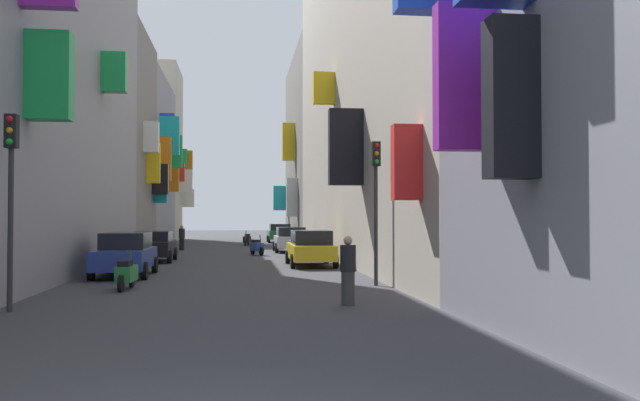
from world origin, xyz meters
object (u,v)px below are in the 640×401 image
at_px(parked_car_blue, 125,254).
at_px(scooter_green, 127,274).
at_px(scooter_black, 247,239).
at_px(pedestrian_near_left, 182,238).
at_px(scooter_blue, 257,247).
at_px(parked_car_green, 280,233).
at_px(parked_car_silver, 290,239).
at_px(parked_car_yellow, 311,247).
at_px(traffic_light_near_corner, 11,177).
at_px(parked_car_grey, 308,244).
at_px(pedestrian_crossing, 348,271).
at_px(traffic_light_far_corner, 376,188).
at_px(parked_car_black, 153,245).

bearing_deg(parked_car_blue, scooter_green, -80.16).
xyz_separation_m(scooter_black, pedestrian_near_left, (-4.20, -6.01, 0.32)).
bearing_deg(scooter_blue, parked_car_green, 82.56).
xyz_separation_m(parked_car_silver, scooter_green, (-6.31, -20.14, -0.32)).
bearing_deg(parked_car_yellow, traffic_light_near_corner, -122.21).
height_order(parked_car_grey, pedestrian_near_left, pedestrian_near_left).
distance_m(scooter_green, pedestrian_crossing, 7.11).
bearing_deg(scooter_black, traffic_light_near_corner, -99.54).
relative_size(parked_car_yellow, parked_car_grey, 1.13).
bearing_deg(parked_car_blue, parked_car_silver, 65.74).
relative_size(parked_car_blue, pedestrian_near_left, 2.67).
bearing_deg(pedestrian_near_left, scooter_green, -89.04).
distance_m(parked_car_grey, pedestrian_crossing, 18.24).
xyz_separation_m(parked_car_yellow, pedestrian_crossing, (-0.47, -12.65, 0.02)).
bearing_deg(parked_car_green, traffic_light_far_corner, -88.61).
distance_m(parked_car_blue, pedestrian_near_left, 18.75).
xyz_separation_m(pedestrian_crossing, traffic_light_near_corner, (-7.63, -0.20, 2.16)).
relative_size(scooter_black, pedestrian_crossing, 1.18).
xyz_separation_m(parked_car_silver, parked_car_blue, (-7.08, -15.70, 0.02)).
height_order(traffic_light_near_corner, traffic_light_far_corner, traffic_light_far_corner).
xyz_separation_m(scooter_black, traffic_light_near_corner, (-5.63, -33.49, 2.52)).
distance_m(parked_car_blue, parked_car_black, 7.87).
bearing_deg(scooter_black, scooter_green, -97.44).
distance_m(parked_car_silver, pedestrian_crossing, 24.23).
bearing_deg(parked_car_green, traffic_light_near_corner, -102.05).
bearing_deg(scooter_blue, traffic_light_near_corner, -105.84).
height_order(parked_car_yellow, scooter_green, parked_car_yellow).
relative_size(parked_car_blue, parked_car_yellow, 0.95).
bearing_deg(pedestrian_near_left, traffic_light_near_corner, -92.98).
bearing_deg(scooter_green, parked_car_black, 93.65).
relative_size(scooter_black, pedestrian_near_left, 1.23).
height_order(parked_car_silver, parked_car_green, parked_car_green).
height_order(parked_car_black, traffic_light_far_corner, traffic_light_far_corner).
bearing_deg(parked_car_silver, parked_car_grey, -85.82).
height_order(parked_car_blue, pedestrian_crossing, pedestrian_crossing).
distance_m(scooter_black, scooter_green, 29.45).
xyz_separation_m(parked_car_black, pedestrian_crossing, (6.60, -16.39, 0.06)).
relative_size(pedestrian_crossing, pedestrian_near_left, 1.04).
xyz_separation_m(scooter_blue, scooter_green, (-4.20, -16.93, -0.00)).
relative_size(parked_car_yellow, pedestrian_near_left, 2.81).
xyz_separation_m(parked_car_black, scooter_black, (4.60, 16.89, -0.30)).
height_order(scooter_green, traffic_light_far_corner, traffic_light_far_corner).
bearing_deg(parked_car_blue, parked_car_green, 76.50).
xyz_separation_m(parked_car_yellow, pedestrian_near_left, (-6.67, 14.62, -0.01)).
distance_m(parked_car_silver, parked_car_grey, 6.02).
bearing_deg(parked_car_silver, traffic_light_far_corner, -86.87).
xyz_separation_m(scooter_blue, pedestrian_crossing, (1.61, -21.01, 0.35)).
relative_size(parked_car_blue, traffic_light_far_corner, 0.95).
bearing_deg(parked_car_grey, traffic_light_near_corner, -114.93).
bearing_deg(parked_car_grey, scooter_blue, 132.27).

